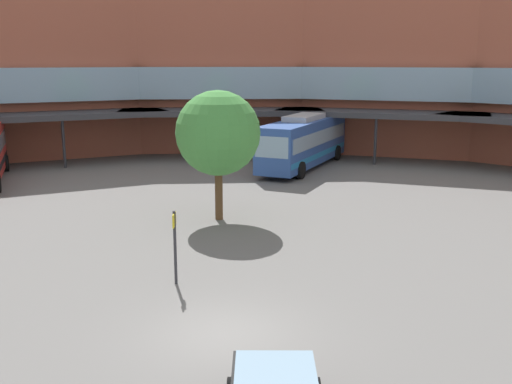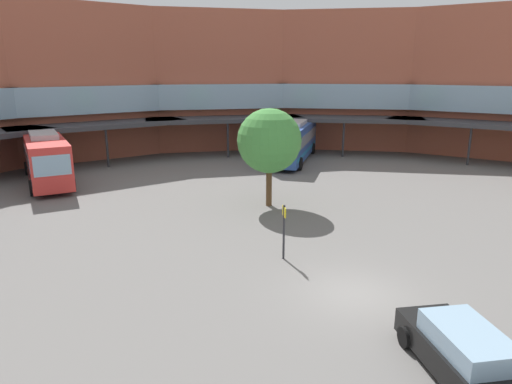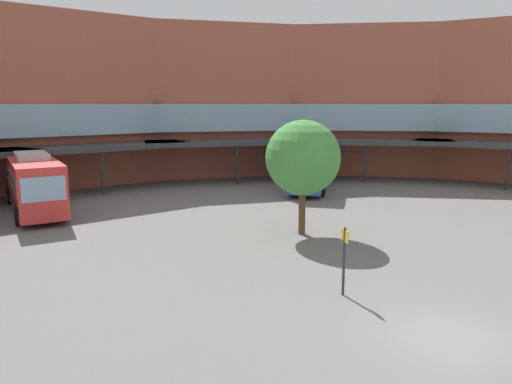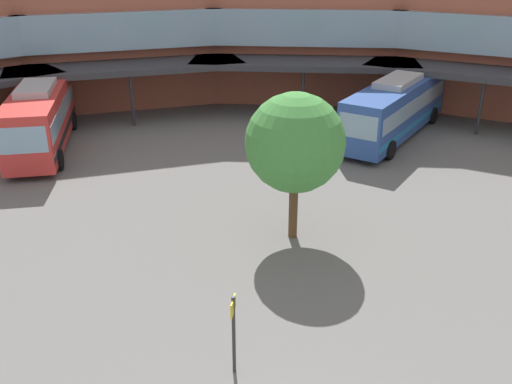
{
  "view_description": "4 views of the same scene",
  "coord_description": "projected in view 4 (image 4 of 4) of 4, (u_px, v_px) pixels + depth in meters",
  "views": [
    {
      "loc": [
        -0.11,
        -15.33,
        7.43
      ],
      "look_at": [
        1.4,
        9.82,
        1.81
      ],
      "focal_mm": 42.05,
      "sensor_mm": 36.0,
      "label": 1
    },
    {
      "loc": [
        -7.22,
        -14.76,
        8.36
      ],
      "look_at": [
        -1.41,
        10.51,
        1.37
      ],
      "focal_mm": 32.38,
      "sensor_mm": 36.0,
      "label": 2
    },
    {
      "loc": [
        -9.01,
        -11.39,
        6.89
      ],
      "look_at": [
        -2.59,
        12.65,
        2.29
      ],
      "focal_mm": 33.93,
      "sensor_mm": 36.0,
      "label": 3
    },
    {
      "loc": [
        0.03,
        -9.04,
        11.42
      ],
      "look_at": [
        -1.6,
        10.52,
        2.66
      ],
      "focal_mm": 40.54,
      "sensor_mm": 36.0,
      "label": 4
    }
  ],
  "objects": [
    {
      "name": "stop_sign_post",
      "position": [
        234.0,
        327.0,
        15.89
      ],
      "size": [
        0.1,
        0.6,
        2.53
      ],
      "color": "#2D2D33",
      "rests_on": "ground"
    },
    {
      "name": "bus_3",
      "position": [
        40.0,
        117.0,
        32.88
      ],
      "size": [
        5.22,
        10.67,
        3.79
      ],
      "rotation": [
        0.0,
        0.0,
        4.98
      ],
      "color": "red",
      "rests_on": "ground"
    },
    {
      "name": "bus_0",
      "position": [
        396.0,
        107.0,
        34.99
      ],
      "size": [
        7.58,
        11.44,
        3.67
      ],
      "rotation": [
        0.0,
        0.0,
        4.23
      ],
      "color": "#2D519E",
      "rests_on": "ground"
    },
    {
      "name": "station_building",
      "position": [
        304.0,
        40.0,
        28.06
      ],
      "size": [
        76.55,
        45.64,
        13.95
      ],
      "color": "#AD5942",
      "rests_on": "ground"
    },
    {
      "name": "plaza_tree",
      "position": [
        295.0,
        143.0,
        22.26
      ],
      "size": [
        3.92,
        3.92,
        6.05
      ],
      "color": "brown",
      "rests_on": "ground"
    }
  ]
}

